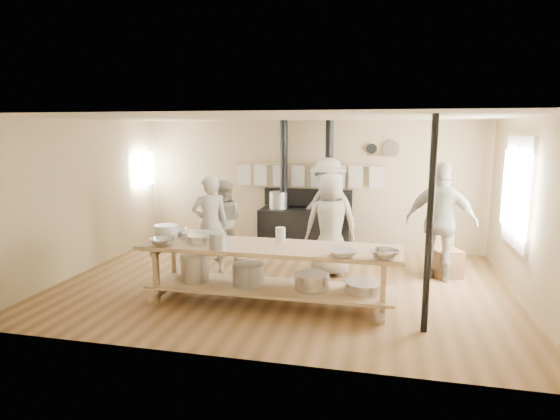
{
  "coord_description": "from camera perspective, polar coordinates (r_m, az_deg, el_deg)",
  "views": [
    {
      "loc": [
        1.52,
        -6.95,
        2.42
      ],
      "look_at": [
        -0.09,
        0.2,
        1.16
      ],
      "focal_mm": 30.0,
      "sensor_mm": 36.0,
      "label": 1
    }
  ],
  "objects": [
    {
      "name": "ground",
      "position": [
        7.51,
        0.34,
        -9.01
      ],
      "size": [
        7.0,
        7.0,
        0.0
      ],
      "primitive_type": "plane",
      "color": "brown",
      "rests_on": "ground"
    },
    {
      "name": "room_shell",
      "position": [
        7.15,
        0.35,
        3.39
      ],
      "size": [
        7.0,
        7.0,
        7.0
      ],
      "color": "tan",
      "rests_on": "ground"
    },
    {
      "name": "window_right",
      "position": [
        7.85,
        27.0,
        1.99
      ],
      "size": [
        0.09,
        1.5,
        1.65
      ],
      "color": "beige",
      "rests_on": "ground"
    },
    {
      "name": "left_opening",
      "position": [
        10.26,
        -16.38,
        4.81
      ],
      "size": [
        0.0,
        0.9,
        0.9
      ],
      "color": "white",
      "rests_on": "ground"
    },
    {
      "name": "stove",
      "position": [
        9.38,
        3.07,
        -1.9
      ],
      "size": [
        1.9,
        0.75,
        2.6
      ],
      "color": "black",
      "rests_on": "ground"
    },
    {
      "name": "towel_rail",
      "position": [
        9.51,
        3.45,
        4.53
      ],
      "size": [
        3.0,
        0.04,
        0.47
      ],
      "color": "tan",
      "rests_on": "ground"
    },
    {
      "name": "back_wall_shelf",
      "position": [
        9.39,
        12.43,
        7.02
      ],
      "size": [
        0.63,
        0.14,
        0.32
      ],
      "color": "tan",
      "rests_on": "ground"
    },
    {
      "name": "prep_table",
      "position": [
        6.52,
        -1.43,
        -7.16
      ],
      "size": [
        3.6,
        0.9,
        0.85
      ],
      "color": "tan",
      "rests_on": "ground"
    },
    {
      "name": "support_post",
      "position": [
        5.73,
        17.77,
        -1.95
      ],
      "size": [
        0.08,
        0.08,
        2.6
      ],
      "primitive_type": "cylinder",
      "color": "black",
      "rests_on": "ground"
    },
    {
      "name": "cook_far_left",
      "position": [
        7.97,
        -8.49,
        -1.77
      ],
      "size": [
        0.73,
        0.64,
        1.67
      ],
      "primitive_type": "imported",
      "rotation": [
        0.0,
        0.0,
        3.63
      ],
      "color": "#A5A393",
      "rests_on": "ground"
    },
    {
      "name": "cook_left",
      "position": [
        8.74,
        -6.9,
        -1.27
      ],
      "size": [
        0.84,
        0.71,
        1.51
      ],
      "primitive_type": "imported",
      "rotation": [
        0.0,
        0.0,
        3.36
      ],
      "color": "#A5A393",
      "rests_on": "ground"
    },
    {
      "name": "cook_center",
      "position": [
        7.8,
        6.2,
        -1.75
      ],
      "size": [
        0.94,
        0.71,
        1.74
      ],
      "primitive_type": "imported",
      "rotation": [
        0.0,
        0.0,
        3.35
      ],
      "color": "#A5A393",
      "rests_on": "ground"
    },
    {
      "name": "cook_right",
      "position": [
        7.91,
        19.04,
        -1.4
      ],
      "size": [
        1.21,
        0.74,
        1.91
      ],
      "primitive_type": "imported",
      "rotation": [
        0.0,
        0.0,
        2.88
      ],
      "color": "#A5A393",
      "rests_on": "ground"
    },
    {
      "name": "cook_by_window",
      "position": [
        9.08,
        5.86,
        0.39
      ],
      "size": [
        1.41,
        1.16,
        1.89
      ],
      "primitive_type": "imported",
      "rotation": [
        0.0,
        0.0,
        -0.44
      ],
      "color": "#A5A393",
      "rests_on": "ground"
    },
    {
      "name": "chair",
      "position": [
        8.3,
        19.54,
        -5.8
      ],
      "size": [
        0.55,
        0.55,
        0.92
      ],
      "rotation": [
        0.0,
        0.0,
        0.36
      ],
      "color": "brown",
      "rests_on": "ground"
    },
    {
      "name": "bowl_white_a",
      "position": [
        7.24,
        -12.73,
        -2.61
      ],
      "size": [
        0.47,
        0.47,
        0.09
      ],
      "primitive_type": "imported",
      "rotation": [
        0.0,
        0.0,
        0.3
      ],
      "color": "silver",
      "rests_on": "prep_table"
    },
    {
      "name": "bowl_steel_a",
      "position": [
        6.6,
        -14.15,
        -3.81
      ],
      "size": [
        0.46,
        0.46,
        0.1
      ],
      "primitive_type": "imported",
      "rotation": [
        0.0,
        0.0,
        0.66
      ],
      "color": "silver",
      "rests_on": "prep_table"
    },
    {
      "name": "bowl_white_b",
      "position": [
        5.94,
        7.63,
        -5.2
      ],
      "size": [
        0.48,
        0.48,
        0.09
      ],
      "primitive_type": "imported",
      "rotation": [
        0.0,
        0.0,
        2.04
      ],
      "color": "silver",
      "rests_on": "prep_table"
    },
    {
      "name": "bowl_steel_b",
      "position": [
        5.91,
        12.62,
        -5.29
      ],
      "size": [
        0.37,
        0.37,
        0.11
      ],
      "primitive_type": "imported",
      "rotation": [
        0.0,
        0.0,
        3.18
      ],
      "color": "silver",
      "rests_on": "prep_table"
    },
    {
      "name": "roasting_pan",
      "position": [
        6.92,
        -9.64,
        -3.02
      ],
      "size": [
        0.49,
        0.36,
        0.1
      ],
      "primitive_type": "cube",
      "rotation": [
        0.0,
        0.0,
        0.1
      ],
      "color": "#B2B2B7",
      "rests_on": "prep_table"
    },
    {
      "name": "mixing_bowl_large",
      "position": [
        6.63,
        -9.6,
        -3.5
      ],
      "size": [
        0.46,
        0.46,
        0.12
      ],
      "primitive_type": "cylinder",
      "rotation": [
        0.0,
        0.0,
        0.25
      ],
      "color": "silver",
      "rests_on": "prep_table"
    },
    {
      "name": "bucket_galv",
      "position": [
        6.27,
        -7.58,
        -3.77
      ],
      "size": [
        0.24,
        0.24,
        0.22
      ],
      "primitive_type": "cylinder",
      "rotation": [
        0.0,
        0.0,
        -0.03
      ],
      "color": "gray",
      "rests_on": "prep_table"
    },
    {
      "name": "deep_bowl_enamel",
      "position": [
        6.99,
        -13.68,
        -2.61
      ],
      "size": [
        0.38,
        0.38,
        0.21
      ],
      "primitive_type": "cylinder",
      "rotation": [
        0.0,
        0.0,
        0.18
      ],
      "color": "silver",
      "rests_on": "prep_table"
    },
    {
      "name": "pitcher",
      "position": [
        6.56,
        0.06,
        -3.08
      ],
      "size": [
        0.18,
        0.18,
        0.22
      ],
      "primitive_type": "cylinder",
      "rotation": [
        0.0,
        0.0,
        0.34
      ],
      "color": "silver",
      "rests_on": "prep_table"
    }
  ]
}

